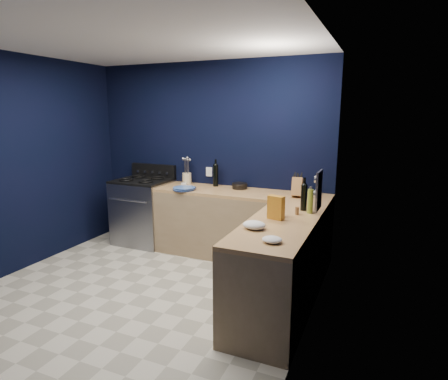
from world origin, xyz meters
The scene contains 28 objects.
floor centered at (0.00, 0.00, -0.01)m, with size 3.50×3.50×0.02m, color #B7B1A0.
ceiling centered at (0.00, 0.00, 2.61)m, with size 3.50×3.50×0.02m, color silver.
wall_back centered at (0.00, 1.76, 1.30)m, with size 3.50×0.02×2.60m, color black.
wall_right centered at (1.76, 0.00, 1.30)m, with size 0.02×3.50×2.60m, color black.
wall_left centered at (-1.76, 0.00, 1.30)m, with size 0.02×3.50×2.60m, color black.
cab_back centered at (0.60, 1.44, 0.43)m, with size 2.30×0.63×0.86m, color #8F7655.
top_back centered at (0.60, 1.44, 0.88)m, with size 2.30×0.63×0.04m, color brown.
cab_right centered at (1.44, 0.29, 0.43)m, with size 0.63×1.67×0.86m, color #8F7655.
top_right centered at (1.44, 0.29, 0.88)m, with size 0.63×1.67×0.04m, color brown.
gas_range centered at (-0.93, 1.42, 0.46)m, with size 0.76×0.66×0.92m, color gray.
oven_door centered at (-0.93, 1.10, 0.45)m, with size 0.59×0.02×0.42m, color black.
cooktop centered at (-0.93, 1.42, 0.94)m, with size 0.76×0.66×0.03m, color black.
backguard centered at (-0.93, 1.72, 1.04)m, with size 0.76×0.06×0.20m, color black.
spice_panel centered at (1.74, 0.55, 1.18)m, with size 0.02×0.28×0.38m, color gray.
wall_outlet centered at (0.00, 1.74, 1.08)m, with size 0.09×0.02×0.13m, color white.
plate_stack centered at (-0.13, 1.23, 0.92)m, with size 0.30×0.30×0.04m, color #3649AB.
ramekin centered at (-0.28, 1.50, 0.92)m, with size 0.08×0.08×0.03m, color white.
utensil_crock centered at (-0.30, 1.62, 0.98)m, with size 0.13×0.13×0.16m, color beige.
wine_bottle_back centered at (0.15, 1.63, 1.05)m, with size 0.07×0.07×0.30m, color black.
lemon_basket centered at (0.52, 1.60, 0.94)m, with size 0.20×0.20×0.08m, color black.
knife_block centered at (1.34, 1.45, 1.01)m, with size 0.12×0.20×0.22m, color brown.
wine_bottle_right centered at (1.54, 0.81, 1.04)m, with size 0.07×0.07×0.27m, color black.
oil_bottle centered at (1.63, 0.73, 1.02)m, with size 0.06×0.06×0.25m, color olive.
spice_jar_near centered at (1.40, 0.49, 0.95)m, with size 0.05×0.05×0.10m, color olive.
spice_jar_far centered at (1.52, 0.62, 0.94)m, with size 0.04×0.04×0.08m, color olive.
crouton_bag centered at (1.37, 0.37, 1.02)m, with size 0.16×0.07×0.23m, color #B32710.
towel_front centered at (1.27, 0.00, 0.94)m, with size 0.21×0.17×0.07m, color white.
towel_end centered at (1.52, -0.28, 0.92)m, with size 0.16×0.15×0.05m, color white.
Camera 1 is at (2.29, -3.03, 1.92)m, focal length 30.03 mm.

